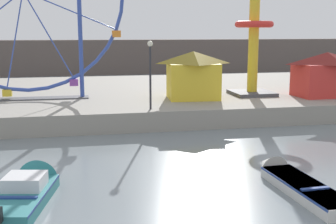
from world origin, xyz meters
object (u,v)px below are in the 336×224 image
at_px(motorboat_teal_painted, 30,187).
at_px(drop_tower_yellow_tower, 254,28).
at_px(carnival_booth_yellow_awning, 193,74).
at_px(promenade_lamp_near, 150,65).
at_px(carnival_booth_red_striped, 326,73).
at_px(motorboat_pale_grey, 290,179).

xyz_separation_m(motorboat_teal_painted, drop_tower_yellow_tower, (13.73, 13.79, 5.47)).
distance_m(carnival_booth_yellow_awning, promenade_lamp_near, 4.86).
xyz_separation_m(motorboat_teal_painted, carnival_booth_yellow_awning, (9.21, 12.87, 2.50)).
bearing_deg(drop_tower_yellow_tower, motorboat_teal_painted, -134.88).
bearing_deg(drop_tower_yellow_tower, carnival_booth_red_striped, -19.63).
relative_size(motorboat_pale_grey, drop_tower_yellow_tower, 0.53).
height_order(carnival_booth_yellow_awning, carnival_booth_red_striped, carnival_booth_yellow_awning).
relative_size(drop_tower_yellow_tower, promenade_lamp_near, 2.87).
bearing_deg(promenade_lamp_near, carnival_booth_yellow_awning, 44.53).
height_order(motorboat_teal_painted, carnival_booth_yellow_awning, carnival_booth_yellow_awning).
height_order(drop_tower_yellow_tower, promenade_lamp_near, drop_tower_yellow_tower).
xyz_separation_m(drop_tower_yellow_tower, carnival_booth_red_striped, (4.68, -1.67, -3.03)).
xyz_separation_m(carnival_booth_yellow_awning, promenade_lamp_near, (-3.40, -3.35, 0.92)).
bearing_deg(carnival_booth_yellow_awning, drop_tower_yellow_tower, 15.90).
bearing_deg(carnival_booth_yellow_awning, carnival_booth_red_striped, -0.24).
bearing_deg(carnival_booth_red_striped, carnival_booth_yellow_awning, 173.00).
distance_m(drop_tower_yellow_tower, carnival_booth_red_striped, 5.82).
height_order(drop_tower_yellow_tower, carnival_booth_yellow_awning, drop_tower_yellow_tower).
xyz_separation_m(motorboat_pale_grey, motorboat_teal_painted, (-9.29, 0.94, 0.05)).
height_order(motorboat_teal_painted, promenade_lamp_near, promenade_lamp_near).
relative_size(motorboat_teal_painted, carnival_booth_yellow_awning, 1.35).
distance_m(drop_tower_yellow_tower, promenade_lamp_near, 9.22).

